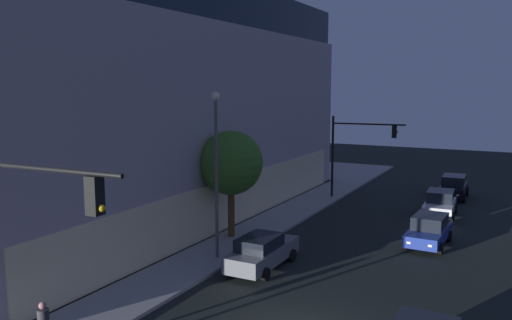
{
  "coord_description": "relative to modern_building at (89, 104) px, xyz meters",
  "views": [
    {
      "loc": [
        -15.33,
        -6.36,
        8.52
      ],
      "look_at": [
        5.81,
        4.58,
        5.17
      ],
      "focal_mm": 36.69,
      "sensor_mm": 36.0,
      "label": 1
    }
  ],
  "objects": [
    {
      "name": "traffic_light_far_corner",
      "position": [
        10.91,
        -15.74,
        -3.04
      ],
      "size": [
        0.65,
        5.4,
        6.17
      ],
      "color": "black",
      "rests_on": "sidewalk_corner"
    },
    {
      "name": "car_blue",
      "position": [
        1.78,
        -22.64,
        -6.52
      ],
      "size": [
        4.29,
        2.14,
        1.61
      ],
      "color": "navy",
      "rests_on": "ground"
    },
    {
      "name": "car_grey",
      "position": [
        -5.68,
        -16.29,
        -6.52
      ],
      "size": [
        4.8,
        1.97,
        1.62
      ],
      "color": "slate",
      "rests_on": "ground"
    },
    {
      "name": "street_lamp_sidewalk",
      "position": [
        -5.66,
        -13.8,
        -2.1
      ],
      "size": [
        0.44,
        0.44,
        8.12
      ],
      "color": "#565656",
      "rests_on": "sidewalk_corner"
    },
    {
      "name": "sidewalk_tree",
      "position": [
        -2.16,
        -12.58,
        -3.02
      ],
      "size": [
        3.57,
        3.57,
        5.98
      ],
      "color": "brown",
      "rests_on": "sidewalk_corner"
    },
    {
      "name": "modern_building",
      "position": [
        0.0,
        0.0,
        0.0
      ],
      "size": [
        35.18,
        23.45,
        14.81
      ],
      "color": "#4C4C51",
      "rests_on": "ground"
    },
    {
      "name": "traffic_light_near_corner",
      "position": [
        -18.39,
        -15.47,
        -2.57
      ],
      "size": [
        0.37,
        5.52,
        6.8
      ],
      "color": "black",
      "rests_on": "sidewalk_corner"
    },
    {
      "name": "car_black",
      "position": [
        15.18,
        -22.29,
        -6.45
      ],
      "size": [
        4.49,
        2.11,
        1.72
      ],
      "color": "black",
      "rests_on": "ground"
    },
    {
      "name": "car_white",
      "position": [
        8.71,
        -22.23,
        -6.48
      ],
      "size": [
        4.24,
        2.21,
        1.69
      ],
      "color": "silver",
      "rests_on": "ground"
    }
  ]
}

